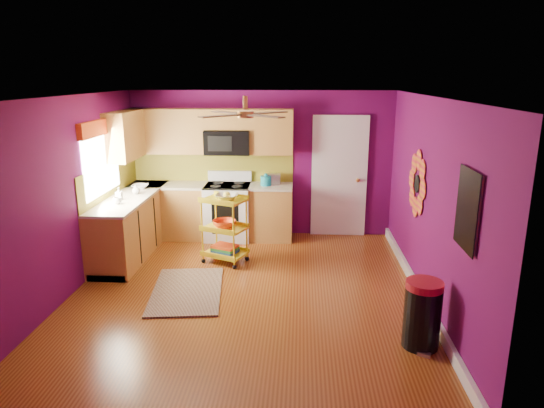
{
  "coord_description": "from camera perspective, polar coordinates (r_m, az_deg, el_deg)",
  "views": [
    {
      "loc": [
        0.69,
        -5.78,
        2.75
      ],
      "look_at": [
        0.31,
        0.4,
        1.09
      ],
      "focal_mm": 32.0,
      "sensor_mm": 36.0,
      "label": 1
    }
  ],
  "objects": [
    {
      "name": "ground",
      "position": [
        6.44,
        -3.05,
        -10.34
      ],
      "size": [
        5.0,
        5.0,
        0.0
      ],
      "primitive_type": "plane",
      "color": "#673010",
      "rests_on": "ground"
    },
    {
      "name": "room_envelope",
      "position": [
        5.92,
        -3.01,
        4.09
      ],
      "size": [
        4.54,
        5.04,
        2.52
      ],
      "color": "#5B0A4D",
      "rests_on": "ground"
    },
    {
      "name": "lower_cabinets",
      "position": [
        8.2,
        -11.05,
        -1.72
      ],
      "size": [
        2.81,
        2.31,
        0.94
      ],
      "color": "#956228",
      "rests_on": "ground"
    },
    {
      "name": "electric_range",
      "position": [
        8.36,
        -5.18,
        -0.82
      ],
      "size": [
        0.76,
        0.66,
        1.13
      ],
      "color": "white",
      "rests_on": "ground"
    },
    {
      "name": "upper_cabinetry",
      "position": [
        8.24,
        -10.21,
        8.12
      ],
      "size": [
        2.8,
        2.3,
        1.26
      ],
      "color": "#956228",
      "rests_on": "ground"
    },
    {
      "name": "left_window",
      "position": [
        7.49,
        -19.52,
        6.35
      ],
      "size": [
        0.08,
        1.35,
        1.08
      ],
      "color": "white",
      "rests_on": "ground"
    },
    {
      "name": "panel_door",
      "position": [
        8.45,
        7.91,
        3.05
      ],
      "size": [
        0.95,
        0.11,
        2.15
      ],
      "color": "white",
      "rests_on": "ground"
    },
    {
      "name": "right_wall_art",
      "position": [
        5.8,
        18.77,
        1.17
      ],
      "size": [
        0.04,
        2.74,
        1.04
      ],
      "color": "black",
      "rests_on": "ground"
    },
    {
      "name": "ceiling_fan",
      "position": [
        6.04,
        -3.14,
        10.59
      ],
      "size": [
        1.01,
        1.01,
        0.26
      ],
      "color": "#BF8C3F",
      "rests_on": "ground"
    },
    {
      "name": "shag_rug",
      "position": [
        6.54,
        -9.97,
        -9.99
      ],
      "size": [
        1.05,
        1.54,
        0.02
      ],
      "primitive_type": "cube",
      "rotation": [
        0.0,
        0.0,
        0.12
      ],
      "color": "black",
      "rests_on": "ground"
    },
    {
      "name": "rolling_cart",
      "position": [
        7.25,
        -5.56,
        -2.61
      ],
      "size": [
        0.74,
        0.65,
        1.1
      ],
      "color": "yellow",
      "rests_on": "ground"
    },
    {
      "name": "trash_can",
      "position": [
        5.34,
        17.26,
        -12.29
      ],
      "size": [
        0.5,
        0.5,
        0.73
      ],
      "color": "black",
      "rests_on": "ground"
    },
    {
      "name": "teal_kettle",
      "position": [
        8.17,
        -0.73,
        2.78
      ],
      "size": [
        0.18,
        0.18,
        0.21
      ],
      "color": "teal",
      "rests_on": "lower_cabinets"
    },
    {
      "name": "toaster",
      "position": [
        8.28,
        0.21,
        2.98
      ],
      "size": [
        0.22,
        0.15,
        0.18
      ],
      "primitive_type": "cube",
      "color": "beige",
      "rests_on": "lower_cabinets"
    },
    {
      "name": "soap_bottle_a",
      "position": [
        7.57,
        -17.57,
        1.17
      ],
      "size": [
        0.08,
        0.09,
        0.19
      ],
      "primitive_type": "imported",
      "color": "#EA3F72",
      "rests_on": "lower_cabinets"
    },
    {
      "name": "soap_bottle_b",
      "position": [
        7.87,
        -15.72,
        1.68
      ],
      "size": [
        0.12,
        0.12,
        0.15
      ],
      "primitive_type": "imported",
      "color": "white",
      "rests_on": "lower_cabinets"
    },
    {
      "name": "counter_dish",
      "position": [
        8.25,
        -15.25,
        2.0
      ],
      "size": [
        0.27,
        0.27,
        0.07
      ],
      "primitive_type": "imported",
      "color": "white",
      "rests_on": "lower_cabinets"
    },
    {
      "name": "counter_cup",
      "position": [
        7.35,
        -17.72,
        0.38
      ],
      "size": [
        0.12,
        0.12,
        0.1
      ],
      "primitive_type": "imported",
      "color": "white",
      "rests_on": "lower_cabinets"
    }
  ]
}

